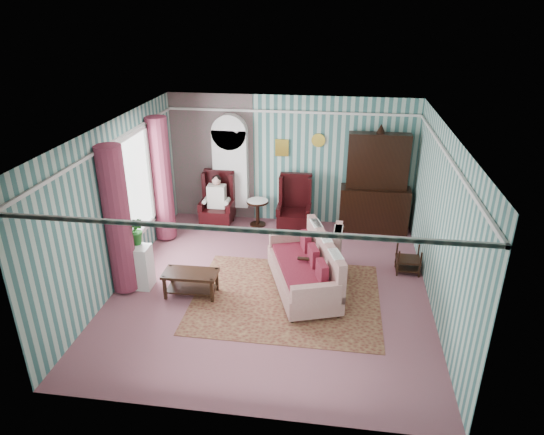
# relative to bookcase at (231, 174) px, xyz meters

# --- Properties ---
(floor) EXTENTS (6.00, 6.00, 0.00)m
(floor) POSITION_rel_bookcase_xyz_m (1.35, -2.84, -1.12)
(floor) COLOR #854D57
(floor) RESTS_ON ground
(room_shell) EXTENTS (5.53, 6.02, 2.91)m
(room_shell) POSITION_rel_bookcase_xyz_m (0.73, -2.66, 0.89)
(room_shell) COLOR #3C6D6A
(room_shell) RESTS_ON ground
(bookcase) EXTENTS (0.80, 0.28, 2.24)m
(bookcase) POSITION_rel_bookcase_xyz_m (0.00, 0.00, 0.00)
(bookcase) COLOR white
(bookcase) RESTS_ON floor
(dresser_hutch) EXTENTS (1.50, 0.56, 2.36)m
(dresser_hutch) POSITION_rel_bookcase_xyz_m (3.25, -0.12, 0.06)
(dresser_hutch) COLOR black
(dresser_hutch) RESTS_ON floor
(wingback_left) EXTENTS (0.76, 0.80, 1.25)m
(wingback_left) POSITION_rel_bookcase_xyz_m (-0.25, -0.39, -0.50)
(wingback_left) COLOR black
(wingback_left) RESTS_ON floor
(wingback_right) EXTENTS (0.76, 0.80, 1.25)m
(wingback_right) POSITION_rel_bookcase_xyz_m (1.50, -0.39, -0.50)
(wingback_right) COLOR black
(wingback_right) RESTS_ON floor
(seated_woman) EXTENTS (0.44, 0.40, 1.18)m
(seated_woman) POSITION_rel_bookcase_xyz_m (-0.25, -0.39, -0.53)
(seated_woman) COLOR beige
(seated_woman) RESTS_ON floor
(round_side_table) EXTENTS (0.50, 0.50, 0.60)m
(round_side_table) POSITION_rel_bookcase_xyz_m (0.65, -0.24, -0.82)
(round_side_table) COLOR black
(round_side_table) RESTS_ON floor
(nest_table) EXTENTS (0.45, 0.38, 0.54)m
(nest_table) POSITION_rel_bookcase_xyz_m (3.82, -1.94, -0.85)
(nest_table) COLOR black
(nest_table) RESTS_ON floor
(plant_stand) EXTENTS (0.55, 0.35, 0.80)m
(plant_stand) POSITION_rel_bookcase_xyz_m (-1.05, -3.14, -0.72)
(plant_stand) COLOR white
(plant_stand) RESTS_ON floor
(rug) EXTENTS (3.20, 2.60, 0.01)m
(rug) POSITION_rel_bookcase_xyz_m (1.65, -3.14, -1.11)
(rug) COLOR #4D2119
(rug) RESTS_ON floor
(sofa) EXTENTS (1.60, 2.27, 1.14)m
(sofa) POSITION_rel_bookcase_xyz_m (1.90, -2.86, -0.55)
(sofa) COLOR beige
(sofa) RESTS_ON floor
(floral_armchair) EXTENTS (0.82, 0.89, 1.00)m
(floral_armchair) POSITION_rel_bookcase_xyz_m (2.16, -2.41, -0.62)
(floral_armchair) COLOR beige
(floral_armchair) RESTS_ON floor
(coffee_table) EXTENTS (0.95, 0.48, 0.45)m
(coffee_table) POSITION_rel_bookcase_xyz_m (-0.00, -3.28, -0.90)
(coffee_table) COLOR black
(coffee_table) RESTS_ON floor
(potted_plant_a) EXTENTS (0.53, 0.50, 0.47)m
(potted_plant_a) POSITION_rel_bookcase_xyz_m (-1.13, -3.23, -0.09)
(potted_plant_a) COLOR #1B4916
(potted_plant_a) RESTS_ON plant_stand
(potted_plant_b) EXTENTS (0.34, 0.29, 0.53)m
(potted_plant_b) POSITION_rel_bookcase_xyz_m (-1.00, -3.04, -0.05)
(potted_plant_b) COLOR #1B561E
(potted_plant_b) RESTS_ON plant_stand
(potted_plant_c) EXTENTS (0.23, 0.23, 0.35)m
(potted_plant_c) POSITION_rel_bookcase_xyz_m (-1.15, -3.03, -0.15)
(potted_plant_c) COLOR #234B17
(potted_plant_c) RESTS_ON plant_stand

